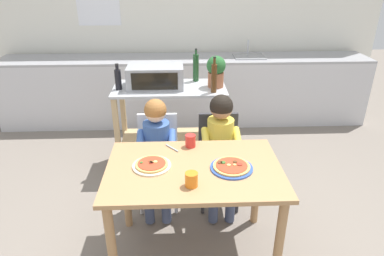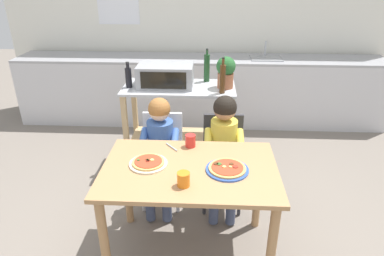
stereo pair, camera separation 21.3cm
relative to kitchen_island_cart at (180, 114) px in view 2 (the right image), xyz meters
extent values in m
plane|color=slate|center=(0.18, -0.16, -0.59)|extent=(11.32, 11.32, 0.00)
cube|color=white|center=(0.18, 1.60, 0.76)|extent=(5.37, 0.12, 2.70)
cube|color=silver|center=(0.18, 1.19, -0.16)|extent=(4.83, 0.60, 0.86)
cube|color=#9E9EA3|center=(0.18, 1.19, 0.28)|extent=(4.83, 0.60, 0.03)
cube|color=gray|center=(1.03, 1.19, 0.30)|extent=(0.40, 0.33, 0.02)
cylinder|color=#B7BABF|center=(1.03, 1.31, 0.40)|extent=(0.02, 0.02, 0.20)
cube|color=#B7BABF|center=(0.00, 0.00, 0.28)|extent=(1.11, 0.53, 0.02)
cube|color=tan|center=(0.00, 0.00, -0.28)|extent=(1.02, 0.49, 0.02)
cube|color=tan|center=(-0.52, -0.23, -0.16)|extent=(0.05, 0.05, 0.86)
cube|color=tan|center=(0.52, -0.23, -0.16)|extent=(0.05, 0.05, 0.86)
cube|color=tan|center=(-0.52, 0.23, -0.16)|extent=(0.05, 0.05, 0.86)
cube|color=tan|center=(0.52, 0.23, -0.16)|extent=(0.05, 0.05, 0.86)
cube|color=#999BA0|center=(-0.13, 0.03, 0.40)|extent=(0.54, 0.36, 0.21)
cube|color=black|center=(-0.13, -0.15, 0.40)|extent=(0.43, 0.01, 0.16)
cylinder|color=black|center=(0.06, -0.16, 0.34)|extent=(0.02, 0.01, 0.02)
cylinder|color=#1E4723|center=(0.27, 0.19, 0.43)|extent=(0.06, 0.06, 0.28)
cylinder|color=#1E4723|center=(0.27, 0.19, 0.60)|extent=(0.02, 0.02, 0.05)
cylinder|color=black|center=(0.27, 0.19, 0.63)|extent=(0.02, 0.02, 0.01)
cylinder|color=#4C2D14|center=(0.42, -0.17, 0.43)|extent=(0.05, 0.05, 0.27)
cylinder|color=#4C2D14|center=(0.42, -0.17, 0.59)|extent=(0.02, 0.02, 0.06)
cylinder|color=black|center=(0.42, -0.17, 0.63)|extent=(0.03, 0.03, 0.01)
cylinder|color=black|center=(-0.49, -0.05, 0.39)|extent=(0.06, 0.06, 0.19)
cylinder|color=black|center=(-0.49, -0.05, 0.51)|extent=(0.03, 0.03, 0.05)
cylinder|color=black|center=(-0.49, -0.05, 0.54)|extent=(0.03, 0.03, 0.01)
cylinder|color=#9E5B3D|center=(0.46, -0.01, 0.37)|extent=(0.15, 0.15, 0.15)
sphere|color=#28602D|center=(0.46, -0.01, 0.51)|extent=(0.19, 0.19, 0.19)
cube|color=#AD7F51|center=(0.18, -1.29, 0.15)|extent=(1.17, 0.77, 0.03)
cylinder|color=#AD7F51|center=(-0.35, -1.62, -0.23)|extent=(0.06, 0.06, 0.72)
cylinder|color=#AD7F51|center=(0.71, -1.62, -0.23)|extent=(0.06, 0.06, 0.72)
cylinder|color=#AD7F51|center=(-0.35, -0.97, -0.23)|extent=(0.06, 0.06, 0.72)
cylinder|color=#AD7F51|center=(0.71, -0.97, -0.23)|extent=(0.06, 0.06, 0.72)
cube|color=silver|center=(-0.10, -0.69, -0.15)|extent=(0.36, 0.36, 0.04)
cube|color=silver|center=(-0.10, -0.53, 0.04)|extent=(0.34, 0.03, 0.38)
cylinder|color=silver|center=(0.05, -0.84, -0.37)|extent=(0.03, 0.03, 0.42)
cylinder|color=silver|center=(-0.25, -0.84, -0.37)|extent=(0.03, 0.03, 0.42)
cylinder|color=silver|center=(0.05, -0.54, -0.37)|extent=(0.03, 0.03, 0.42)
cylinder|color=silver|center=(-0.25, -0.54, -0.37)|extent=(0.03, 0.03, 0.42)
cube|color=#333338|center=(0.43, -0.70, -0.15)|extent=(0.36, 0.36, 0.04)
cube|color=#333338|center=(0.43, -0.54, 0.04)|extent=(0.34, 0.03, 0.38)
cylinder|color=#333338|center=(0.58, -0.85, -0.37)|extent=(0.03, 0.03, 0.42)
cylinder|color=#333338|center=(0.28, -0.85, -0.37)|extent=(0.03, 0.03, 0.42)
cylinder|color=#333338|center=(0.58, -0.55, -0.37)|extent=(0.03, 0.03, 0.42)
cylinder|color=#333338|center=(0.28, -0.55, -0.37)|extent=(0.03, 0.03, 0.42)
cube|color=#424C6B|center=(-0.03, -0.83, -0.11)|extent=(0.10, 0.30, 0.10)
cylinder|color=#424C6B|center=(-0.03, -0.96, -0.35)|extent=(0.08, 0.08, 0.44)
cube|color=#424C6B|center=(-0.17, -0.83, -0.11)|extent=(0.10, 0.30, 0.10)
cylinder|color=#424C6B|center=(-0.17, -0.96, -0.35)|extent=(0.08, 0.08, 0.44)
cylinder|color=#3D60A8|center=(0.03, -0.79, 0.09)|extent=(0.06, 0.26, 0.15)
cylinder|color=#3D60A8|center=(-0.23, -0.79, 0.09)|extent=(0.06, 0.26, 0.15)
cylinder|color=#3D60A8|center=(-0.10, -0.69, 0.06)|extent=(0.22, 0.22, 0.33)
sphere|color=beige|center=(-0.10, -0.69, 0.32)|extent=(0.17, 0.17, 0.17)
sphere|color=#9E6633|center=(-0.10, -0.69, 0.33)|extent=(0.18, 0.18, 0.18)
cube|color=#424C6B|center=(0.50, -0.84, -0.11)|extent=(0.10, 0.30, 0.10)
cylinder|color=#424C6B|center=(0.50, -0.97, -0.35)|extent=(0.08, 0.08, 0.44)
cube|color=#424C6B|center=(0.36, -0.84, -0.11)|extent=(0.10, 0.30, 0.10)
cylinder|color=#424C6B|center=(0.36, -0.97, -0.35)|extent=(0.08, 0.08, 0.44)
cylinder|color=yellow|center=(0.56, -0.80, 0.10)|extent=(0.06, 0.26, 0.15)
cylinder|color=yellow|center=(0.30, -0.80, 0.10)|extent=(0.06, 0.26, 0.15)
cylinder|color=yellow|center=(0.43, -0.70, 0.07)|extent=(0.22, 0.22, 0.35)
sphere|color=#A37556|center=(0.43, -0.70, 0.35)|extent=(0.18, 0.18, 0.18)
sphere|color=black|center=(0.43, -0.70, 0.36)|extent=(0.19, 0.19, 0.19)
cylinder|color=beige|center=(-0.10, -1.27, 0.17)|extent=(0.26, 0.26, 0.01)
cylinder|color=tan|center=(-0.10, -1.27, 0.18)|extent=(0.22, 0.22, 0.01)
cylinder|color=#B23D23|center=(-0.10, -1.27, 0.19)|extent=(0.19, 0.19, 0.00)
cylinder|color=#DBC666|center=(-0.08, -1.26, 0.19)|extent=(0.03, 0.03, 0.01)
cylinder|color=#386628|center=(-0.17, -1.26, 0.19)|extent=(0.02, 0.02, 0.01)
cylinder|color=#563319|center=(-0.11, -1.25, 0.19)|extent=(0.02, 0.02, 0.01)
cylinder|color=#386628|center=(-0.10, -1.27, 0.19)|extent=(0.02, 0.02, 0.01)
cylinder|color=maroon|center=(-0.10, -1.27, 0.19)|extent=(0.03, 0.03, 0.01)
cylinder|color=#3356B7|center=(0.43, -1.32, 0.17)|extent=(0.28, 0.28, 0.01)
cylinder|color=tan|center=(0.43, -1.32, 0.18)|extent=(0.25, 0.25, 0.01)
cylinder|color=#B23D23|center=(0.43, -1.32, 0.19)|extent=(0.21, 0.21, 0.00)
cylinder|color=#563319|center=(0.46, -1.28, 0.19)|extent=(0.03, 0.03, 0.01)
cylinder|color=#563319|center=(0.35, -1.29, 0.19)|extent=(0.03, 0.03, 0.01)
cylinder|color=#DBC666|center=(0.41, -1.32, 0.19)|extent=(0.03, 0.03, 0.01)
cylinder|color=#DBC666|center=(0.45, -1.32, 0.19)|extent=(0.02, 0.02, 0.01)
cylinder|color=#386628|center=(0.38, -1.29, 0.19)|extent=(0.03, 0.03, 0.01)
cylinder|color=maroon|center=(0.48, -1.32, 0.19)|extent=(0.04, 0.04, 0.01)
cylinder|color=orange|center=(0.15, -1.50, 0.21)|extent=(0.08, 0.08, 0.09)
cylinder|color=red|center=(0.17, -1.00, 0.21)|extent=(0.08, 0.08, 0.09)
cylinder|color=#B7BABF|center=(0.03, -1.02, 0.17)|extent=(0.10, 0.12, 0.01)
camera|label=1|loc=(0.08, -3.24, 1.37)|focal=31.99mm
camera|label=2|loc=(0.30, -3.24, 1.37)|focal=31.99mm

